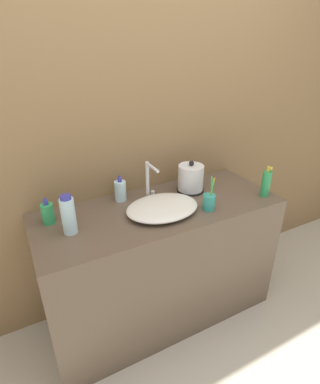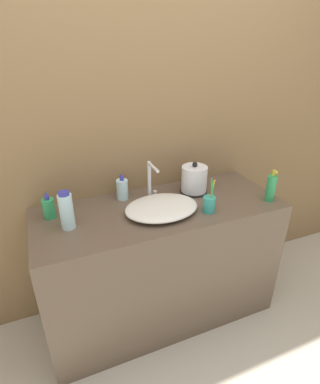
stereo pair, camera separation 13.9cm
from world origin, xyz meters
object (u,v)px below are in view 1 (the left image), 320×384
lotion_bottle (266,184)px  hand_cream_bottle (68,215)px  faucet (149,179)px  shampoo_bottle (48,213)px  toothbrush_cup (209,202)px  electric_kettle (191,179)px  mouthwash_bottle (120,190)px

lotion_bottle → hand_cream_bottle: (-1.16, 0.16, 0.02)m
lotion_bottle → hand_cream_bottle: bearing=172.4°
faucet → shampoo_bottle: faucet is taller
toothbrush_cup → lotion_bottle: size_ratio=1.08×
faucet → hand_cream_bottle: size_ratio=1.14×
electric_kettle → mouthwash_bottle: (-0.44, 0.09, -0.02)m
toothbrush_cup → shampoo_bottle: bearing=161.7°
electric_kettle → hand_cream_bottle: 0.80m
electric_kettle → mouthwash_bottle: 0.45m
shampoo_bottle → hand_cream_bottle: size_ratio=0.75×
faucet → mouthwash_bottle: size_ratio=1.41×
lotion_bottle → shampoo_bottle: 1.27m
toothbrush_cup → lotion_bottle: (0.41, -0.02, 0.03)m
faucet → shampoo_bottle: size_ratio=1.53×
hand_cream_bottle → faucet: bearing=15.0°
lotion_bottle → mouthwash_bottle: lotion_bottle is taller
faucet → shampoo_bottle: 0.59m
shampoo_bottle → faucet: bearing=-0.5°
toothbrush_cup → shampoo_bottle: (-0.83, 0.28, 0.01)m
faucet → hand_cream_bottle: 0.53m
mouthwash_bottle → shampoo_bottle: bearing=-171.6°
electric_kettle → shampoo_bottle: size_ratio=1.32×
toothbrush_cup → electric_kettle: bearing=81.2°
toothbrush_cup → shampoo_bottle: 0.88m
faucet → lotion_bottle: bearing=-24.1°
electric_kettle → faucet: bearing=176.6°
toothbrush_cup → hand_cream_bottle: toothbrush_cup is taller
toothbrush_cup → hand_cream_bottle: size_ratio=1.03×
electric_kettle → hand_cream_bottle: (-0.79, -0.12, 0.02)m
electric_kettle → shampoo_bottle: (-0.87, 0.02, -0.02)m
hand_cream_bottle → shampoo_bottle: bearing=119.8°
mouthwash_bottle → electric_kettle: bearing=-11.0°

